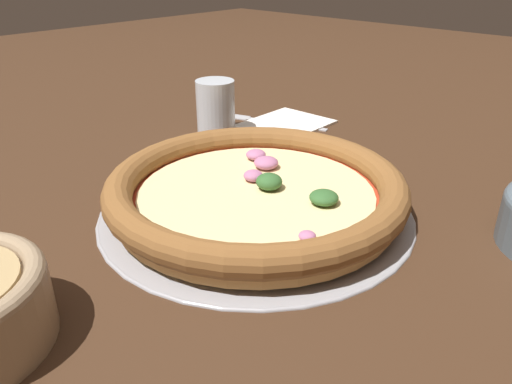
# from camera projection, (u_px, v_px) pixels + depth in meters

# --- Properties ---
(ground_plane) EXTENTS (3.00, 3.00, 0.00)m
(ground_plane) POSITION_uv_depth(u_px,v_px,m) (256.00, 211.00, 0.57)
(ground_plane) COLOR #3D2616
(pizza_tray) EXTENTS (0.36, 0.36, 0.01)m
(pizza_tray) POSITION_uv_depth(u_px,v_px,m) (256.00, 208.00, 0.57)
(pizza_tray) COLOR #9E9EA3
(pizza_tray) RESTS_ON ground_plane
(pizza) EXTENTS (0.34, 0.34, 0.04)m
(pizza) POSITION_uv_depth(u_px,v_px,m) (256.00, 189.00, 0.56)
(pizza) COLOR tan
(pizza) RESTS_ON pizza_tray
(drinking_cup) EXTENTS (0.06, 0.06, 0.09)m
(drinking_cup) POSITION_uv_depth(u_px,v_px,m) (216.00, 108.00, 0.79)
(drinking_cup) COLOR silver
(drinking_cup) RESTS_ON ground_plane
(napkin) EXTENTS (0.14, 0.12, 0.01)m
(napkin) POSITION_uv_depth(u_px,v_px,m) (285.00, 123.00, 0.85)
(napkin) COLOR white
(napkin) RESTS_ON ground_plane
(fork) EXTENTS (0.07, 0.19, 0.00)m
(fork) POSITION_uv_depth(u_px,v_px,m) (268.00, 121.00, 0.86)
(fork) COLOR #B7B7BC
(fork) RESTS_ON ground_plane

